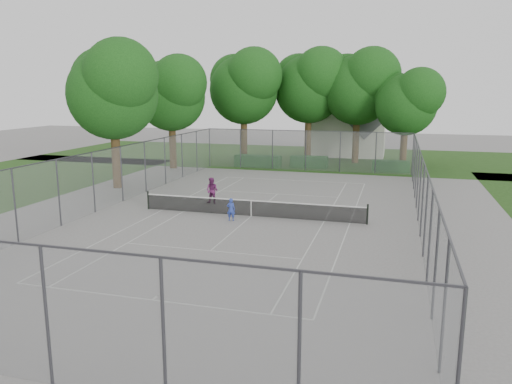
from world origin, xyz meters
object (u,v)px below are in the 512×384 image
(tennis_net, at_px, (251,207))
(woman_player, at_px, (212,191))
(house, at_px, (349,119))
(girl_player, at_px, (231,209))

(tennis_net, relative_size, woman_player, 7.83)
(house, distance_m, girl_player, 30.50)
(tennis_net, relative_size, house, 1.33)
(house, xyz_separation_m, woman_player, (-5.75, -26.50, -3.07))
(tennis_net, xyz_separation_m, girl_player, (-0.79, -1.20, 0.11))
(girl_player, relative_size, woman_player, 0.76)
(tennis_net, distance_m, girl_player, 1.44)
(girl_player, bearing_deg, tennis_net, -130.44)
(girl_player, distance_m, woman_player, 4.40)
(tennis_net, relative_size, girl_player, 10.32)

